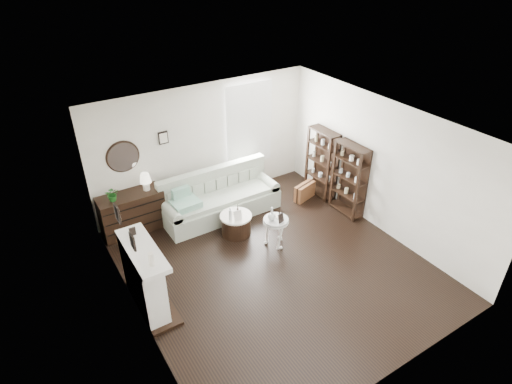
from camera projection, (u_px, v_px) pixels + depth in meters
room at (235, 128)px, 9.38m from camera, size 5.50×5.50×5.50m
fireplace at (145, 280)px, 6.80m from camera, size 0.50×1.40×1.84m
shelf_unit_far at (322, 163)px, 9.69m from camera, size 0.30×0.80×1.60m
shelf_unit_near at (349, 180)px, 9.04m from camera, size 0.30×0.80×1.60m
sofa at (219, 200)px, 9.24m from camera, size 2.53×0.88×0.98m
quilt at (186, 204)px, 8.64m from camera, size 0.58×0.49×0.14m
suitcase at (305, 191)px, 9.81m from camera, size 0.60×0.34×0.38m
dresser at (132, 212)px, 8.66m from camera, size 1.26×0.54×0.84m
table_lamp at (146, 182)px, 8.51m from camera, size 0.30×0.30×0.37m
potted_plant at (112, 194)px, 8.18m from camera, size 0.32×0.30×0.29m
drum_table at (236, 224)px, 8.64m from camera, size 0.64×0.64×0.45m
pedestal_table at (276, 221)px, 8.18m from camera, size 0.49×0.49×0.60m
eiffel_drum at (238, 209)px, 8.54m from camera, size 0.14×0.14×0.19m
bottle_drum at (230, 214)px, 8.33m from camera, size 0.07×0.07×0.28m
card_frame_drum at (238, 215)px, 8.33m from camera, size 0.16×0.07×0.21m
eiffel_ped at (279, 213)px, 8.18m from camera, size 0.12×0.12×0.17m
flask_ped at (272, 214)px, 8.06m from camera, size 0.15×0.15×0.28m
card_frame_ped at (281, 218)px, 8.02m from camera, size 0.15×0.09×0.18m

